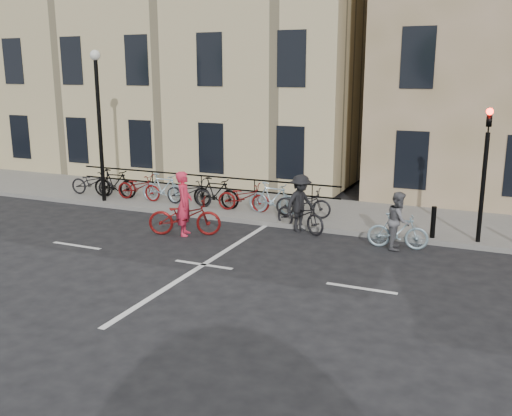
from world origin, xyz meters
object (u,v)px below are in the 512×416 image
at_px(traffic_light, 486,159).
at_px(cyclist_dark, 300,209).
at_px(lamp_post, 98,107).
at_px(cyclist_pink, 185,213).
at_px(cyclist_grey, 398,226).

distance_m(traffic_light, cyclist_dark, 5.34).
relative_size(lamp_post, cyclist_pink, 2.33).
distance_m(traffic_light, lamp_post, 12.74).
distance_m(cyclist_pink, cyclist_grey, 6.10).
distance_m(lamp_post, cyclist_dark, 8.20).
relative_size(lamp_post, cyclist_grey, 3.16).
bearing_deg(cyclist_dark, cyclist_grey, -74.89).
xyz_separation_m(lamp_post, cyclist_pink, (4.70, -2.24, -2.83)).
bearing_deg(cyclist_grey, traffic_light, -69.52).
distance_m(cyclist_grey, cyclist_dark, 3.06).
height_order(cyclist_pink, cyclist_dark, cyclist_pink).
height_order(traffic_light, cyclist_dark, traffic_light).
bearing_deg(lamp_post, traffic_light, -0.27).
relative_size(lamp_post, cyclist_dark, 2.58).
xyz_separation_m(traffic_light, cyclist_pink, (-8.00, -2.18, -1.79)).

